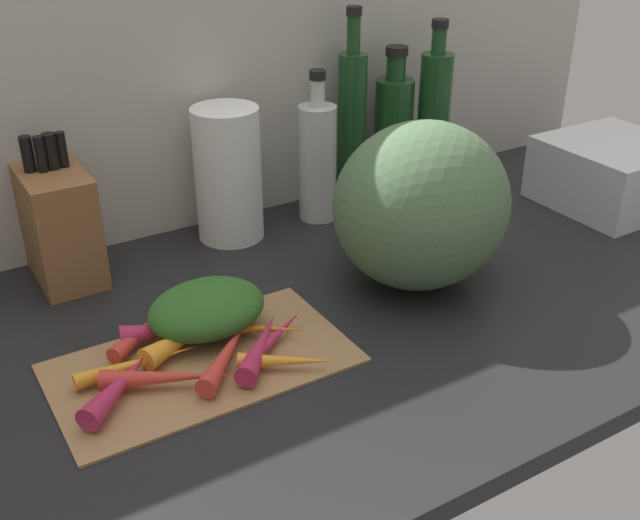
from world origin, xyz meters
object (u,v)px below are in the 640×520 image
object	(u,v)px
cutting_board	(202,362)
carrot_10	(276,336)
carrot_7	(148,327)
carrot_9	(119,386)
carrot_6	(167,377)
carrot_0	(227,352)
carrot_5	(287,361)
winter_squash	(421,206)
bottle_1	(352,124)
bottle_2	(393,133)
carrot_3	(138,364)
carrot_1	(184,338)
bottle_3	(433,121)
bottle_0	(318,161)
carrot_2	(248,329)
carrot_4	(159,330)
knife_block	(58,222)
paper_towel_roll	(228,174)
dish_rack	(612,173)
carrot_8	(261,345)

from	to	relation	value
cutting_board	carrot_10	xyz separation A→B (cm)	(10.34, -1.47, 1.41)
carrot_7	carrot_9	xyz separation A→B (cm)	(-7.94, -11.42, 0.36)
carrot_6	carrot_0	bearing A→B (deg)	6.39
carrot_5	carrot_10	distance (cm)	6.25
carrot_10	winter_squash	size ratio (longest dim) A/B	0.49
carrot_9	bottle_1	xyz separation A→B (cm)	(59.07, 37.75, 12.98)
bottle_2	carrot_10	bearing A→B (deg)	-141.68
carrot_3	bottle_2	size ratio (longest dim) A/B	0.56
cutting_board	carrot_5	size ratio (longest dim) A/B	3.07
carrot_0	carrot_5	size ratio (longest dim) A/B	1.27
carrot_7	bottle_1	distance (cm)	59.04
carrot_9	carrot_10	bearing A→B (deg)	1.11
carrot_1	carrot_9	distance (cm)	12.33
winter_squash	bottle_3	world-z (taller)	bottle_3
carrot_3	carrot_9	world-z (taller)	carrot_9
cutting_board	bottle_0	distance (cm)	50.65
carrot_0	carrot_2	xyz separation A→B (cm)	(5.08, 3.97, -0.25)
carrot_5	carrot_6	bearing A→B (deg)	163.31
carrot_5	carrot_0	bearing A→B (deg)	137.72
carrot_1	bottle_2	size ratio (longest dim) A/B	0.47
carrot_9	cutting_board	bearing A→B (deg)	9.14
carrot_4	carrot_10	distance (cm)	16.09
carrot_2	carrot_3	world-z (taller)	carrot_2
carrot_9	knife_block	size ratio (longest dim) A/B	0.60
carrot_2	winter_squash	xyz separation A→B (cm)	(30.63, 1.46, 11.02)
carrot_0	paper_towel_roll	xyz separation A→B (cm)	(17.50, 35.51, 9.47)
winter_squash	dish_rack	distance (cm)	51.69
carrot_8	carrot_5	bearing A→B (deg)	-70.97
carrot_0	carrot_9	bearing A→B (deg)	179.25
carrot_7	knife_block	distance (cm)	26.35
carrot_0	bottle_0	size ratio (longest dim) A/B	0.59
carrot_3	bottle_2	world-z (taller)	bottle_2
carrot_10	paper_towel_roll	size ratio (longest dim) A/B	0.58
carrot_1	carrot_2	distance (cm)	8.94
carrot_4	dish_rack	bearing A→B (deg)	0.79
carrot_9	carrot_10	size ratio (longest dim) A/B	1.02
carrot_2	bottle_2	world-z (taller)	bottle_2
carrot_8	carrot_9	xyz separation A→B (cm)	(-19.02, 1.16, 0.05)
knife_block	carrot_3	bearing A→B (deg)	-88.90
carrot_7	bottle_0	world-z (taller)	bottle_0
carrot_1	carrot_2	size ratio (longest dim) A/B	0.77
carrot_2	bottle_3	bearing A→B (deg)	28.13
bottle_0	bottle_1	xyz separation A→B (cm)	(9.73, 3.61, 4.18)
carrot_6	knife_block	xyz separation A→B (cm)	(-2.66, 37.46, 7.11)
carrot_1	carrot_7	world-z (taller)	carrot_1
cutting_board	dish_rack	world-z (taller)	dish_rack
carrot_3	carrot_8	bearing A→B (deg)	-18.31
carrot_1	winter_squash	size ratio (longest dim) A/B	0.48
carrot_4	bottle_3	world-z (taller)	bottle_3
carrot_8	bottle_2	size ratio (longest dim) A/B	0.51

